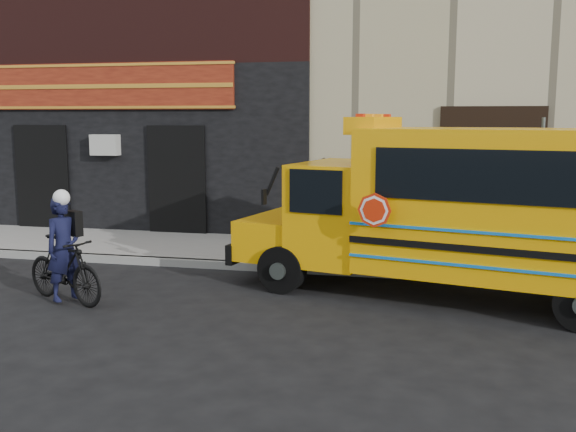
{
  "coord_description": "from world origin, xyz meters",
  "views": [
    {
      "loc": [
        2.7,
        -9.02,
        2.92
      ],
      "look_at": [
        0.3,
        1.85,
        1.2
      ],
      "focal_mm": 40.0,
      "sensor_mm": 36.0,
      "label": 1
    }
  ],
  "objects_px": {
    "sign_pole": "(539,193)",
    "bicycle": "(64,269)",
    "school_bus": "(468,207)",
    "cyclist": "(64,252)"
  },
  "relations": [
    {
      "from": "school_bus",
      "to": "sign_pole",
      "type": "distance_m",
      "value": 1.79
    },
    {
      "from": "school_bus",
      "to": "bicycle",
      "type": "distance_m",
      "value": 6.48
    },
    {
      "from": "cyclist",
      "to": "bicycle",
      "type": "bearing_deg",
      "value": 110.35
    },
    {
      "from": "sign_pole",
      "to": "cyclist",
      "type": "bearing_deg",
      "value": -159.08
    },
    {
      "from": "sign_pole",
      "to": "bicycle",
      "type": "relative_size",
      "value": 1.64
    },
    {
      "from": "school_bus",
      "to": "cyclist",
      "type": "bearing_deg",
      "value": -165.62
    },
    {
      "from": "school_bus",
      "to": "sign_pole",
      "type": "xyz_separation_m",
      "value": [
        1.26,
        1.26,
        0.11
      ]
    },
    {
      "from": "school_bus",
      "to": "sign_pole",
      "type": "bearing_deg",
      "value": 44.96
    },
    {
      "from": "school_bus",
      "to": "cyclist",
      "type": "distance_m",
      "value": 6.42
    },
    {
      "from": "school_bus",
      "to": "bicycle",
      "type": "height_order",
      "value": "school_bus"
    }
  ]
}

